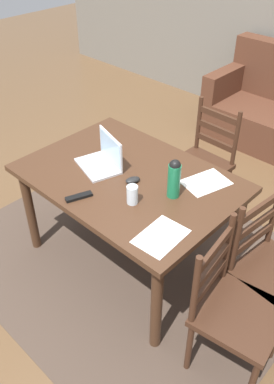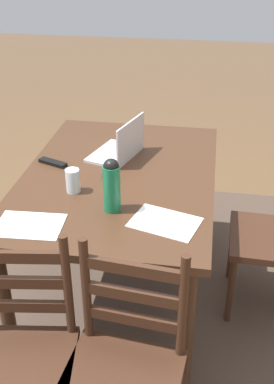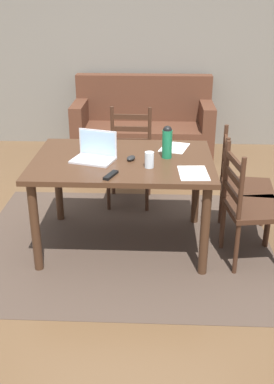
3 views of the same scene
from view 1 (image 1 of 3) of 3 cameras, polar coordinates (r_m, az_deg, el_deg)
ground_plane at (r=3.22m, az=-1.00°, el=-9.12°), size 14.00×14.00×0.00m
area_rug at (r=3.22m, az=-1.00°, el=-9.08°), size 2.52×2.07×0.01m
dining_table at (r=2.77m, az=-1.15°, el=0.63°), size 1.44×1.01×0.78m
chair_right_near at (r=2.38m, az=13.43°, el=-15.95°), size 0.50×0.50×0.95m
chair_far_head at (r=3.46m, az=9.17°, el=4.03°), size 0.45×0.45×0.95m
chair_right_far at (r=2.64m, az=18.34°, el=-10.28°), size 0.48×0.48×0.95m
laptop at (r=2.80m, az=-4.76°, el=4.77°), size 0.37×0.30×0.23m
water_bottle at (r=2.47m, az=5.27°, el=2.02°), size 0.08×0.08×0.26m
drinking_glass at (r=2.45m, az=-0.66°, el=-0.38°), size 0.07×0.07×0.12m
computer_mouse at (r=2.64m, az=-0.61°, el=1.71°), size 0.09×0.11×0.03m
tv_remote at (r=2.54m, az=-8.21°, el=-0.66°), size 0.10×0.17×0.02m
paper_stack_left at (r=2.69m, az=9.70°, el=1.34°), size 0.28×0.34×0.00m
paper_stack_right at (r=2.26m, az=3.40°, el=-6.28°), size 0.23×0.31×0.00m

